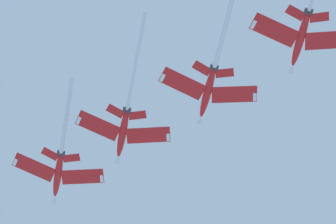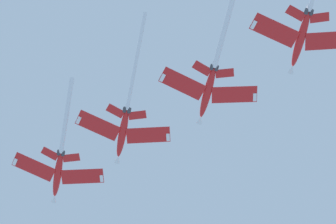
{
  "view_description": "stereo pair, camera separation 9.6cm",
  "coord_description": "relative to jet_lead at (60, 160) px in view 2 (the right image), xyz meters",
  "views": [
    {
      "loc": [
        49.21,
        2.1,
        1.94
      ],
      "look_at": [
        13.17,
        16.44,
        156.86
      ],
      "focal_mm": 84.37,
      "sensor_mm": 36.0,
      "label": 1
    },
    {
      "loc": [
        49.17,
        2.01,
        1.94
      ],
      "look_at": [
        13.17,
        16.44,
        156.86
      ],
      "focal_mm": 84.37,
      "sensor_mm": 36.0,
      "label": 2
    }
  ],
  "objects": [
    {
      "name": "jet_lead",
      "position": [
        0.0,
        0.0,
        0.0
      ],
      "size": [
        30.24,
        19.85,
        10.72
      ],
      "color": "red"
    },
    {
      "name": "jet_third",
      "position": [
        32.62,
        21.53,
        -8.6
      ],
      "size": [
        35.77,
        19.89,
        12.72
      ],
      "color": "red"
    },
    {
      "name": "jet_second",
      "position": [
        14.27,
        9.51,
        -3.35
      ],
      "size": [
        33.5,
        19.83,
        11.43
      ],
      "color": "red"
    },
    {
      "name": "jet_fourth",
      "position": [
        47.33,
        33.68,
        -12.21
      ],
      "size": [
        34.13,
        19.79,
        12.09
      ],
      "color": "red"
    }
  ]
}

